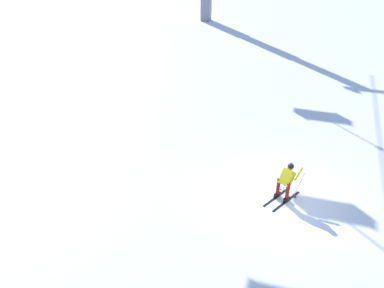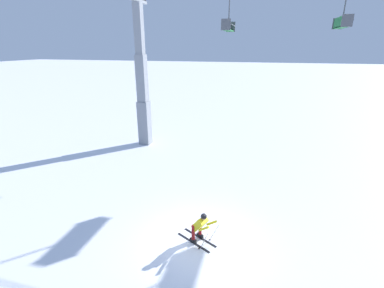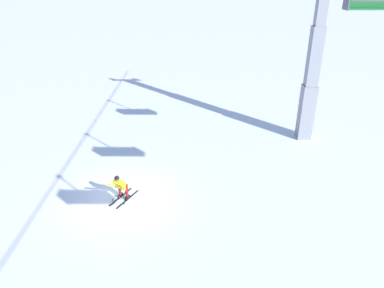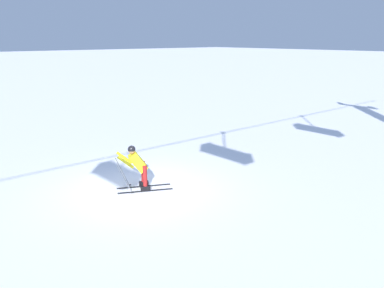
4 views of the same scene
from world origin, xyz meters
TOP-DOWN VIEW (x-y plane):
  - ground_plane at (0.00, 0.00)m, footprint 260.00×260.00m
  - skier_carving_main at (0.09, -0.01)m, footprint 1.74×1.28m
  - lift_tower_near at (-6.78, 10.06)m, footprint 0.81×2.66m
  - chairlift_seat_nearest at (-0.67, 10.06)m, footprint 0.61×2.30m
  - chairlift_seat_second at (5.83, 10.06)m, footprint 0.61×2.36m

SIDE VIEW (x-z plane):
  - ground_plane at x=0.00m, z-range 0.00..0.00m
  - skier_carving_main at x=0.09m, z-range 0.03..1.55m
  - lift_tower_near at x=-6.78m, z-range -0.92..9.70m
  - chairlift_seat_nearest at x=-0.67m, z-range 7.30..9.67m
  - chairlift_seat_second at x=5.83m, z-range 7.41..9.69m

